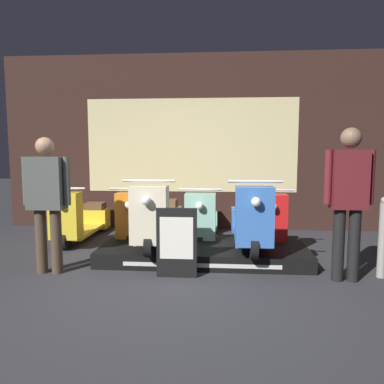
{
  "coord_description": "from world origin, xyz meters",
  "views": [
    {
      "loc": [
        0.57,
        -3.55,
        1.46
      ],
      "look_at": [
        0.13,
        1.88,
        0.85
      ],
      "focal_mm": 35.0,
      "sensor_mm": 36.0,
      "label": 1
    }
  ],
  "objects_px": {
    "scooter_backrow_0": "(80,219)",
    "price_sign_board": "(177,243)",
    "scooter_display_right": "(250,220)",
    "scooter_backrow_3": "(266,222)",
    "person_left_browsing": "(47,195)",
    "scooter_backrow_1": "(141,220)",
    "scooter_display_left": "(158,219)",
    "street_bollard": "(383,238)",
    "person_right_browsing": "(349,194)",
    "scooter_backrow_2": "(202,221)"
  },
  "relations": [
    {
      "from": "scooter_backrow_0",
      "to": "price_sign_board",
      "type": "bearing_deg",
      "value": -43.09
    },
    {
      "from": "scooter_display_right",
      "to": "price_sign_board",
      "type": "relative_size",
      "value": 2.12
    },
    {
      "from": "scooter_backrow_3",
      "to": "person_left_browsing",
      "type": "relative_size",
      "value": 1.07
    },
    {
      "from": "scooter_backrow_0",
      "to": "scooter_backrow_1",
      "type": "height_order",
      "value": "same"
    },
    {
      "from": "scooter_display_left",
      "to": "street_bollard",
      "type": "distance_m",
      "value": 2.75
    },
    {
      "from": "scooter_backrow_3",
      "to": "scooter_display_left",
      "type": "bearing_deg",
      "value": -148.29
    },
    {
      "from": "scooter_display_left",
      "to": "scooter_backrow_0",
      "type": "distance_m",
      "value": 1.74
    },
    {
      "from": "scooter_display_left",
      "to": "street_bollard",
      "type": "xyz_separation_m",
      "value": [
        2.7,
        -0.52,
        -0.08
      ]
    },
    {
      "from": "person_right_browsing",
      "to": "scooter_backrow_1",
      "type": "bearing_deg",
      "value": 148.84
    },
    {
      "from": "scooter_backrow_0",
      "to": "scooter_backrow_3",
      "type": "bearing_deg",
      "value": 0.0
    },
    {
      "from": "scooter_backrow_1",
      "to": "person_left_browsing",
      "type": "distance_m",
      "value": 1.89
    },
    {
      "from": "scooter_display_left",
      "to": "person_left_browsing",
      "type": "bearing_deg",
      "value": -150.72
    },
    {
      "from": "scooter_display_left",
      "to": "scooter_backrow_1",
      "type": "relative_size",
      "value": 1.0
    },
    {
      "from": "person_left_browsing",
      "to": "person_right_browsing",
      "type": "height_order",
      "value": "person_right_browsing"
    },
    {
      "from": "scooter_display_left",
      "to": "scooter_backrow_3",
      "type": "relative_size",
      "value": 1.0
    },
    {
      "from": "scooter_backrow_0",
      "to": "person_left_browsing",
      "type": "distance_m",
      "value": 1.75
    },
    {
      "from": "scooter_display_left",
      "to": "scooter_backrow_3",
      "type": "distance_m",
      "value": 1.82
    },
    {
      "from": "scooter_display_right",
      "to": "person_left_browsing",
      "type": "relative_size",
      "value": 1.07
    },
    {
      "from": "scooter_backrow_3",
      "to": "person_right_browsing",
      "type": "relative_size",
      "value": 1.01
    },
    {
      "from": "scooter_display_left",
      "to": "scooter_backrow_3",
      "type": "height_order",
      "value": "scooter_display_left"
    },
    {
      "from": "scooter_backrow_2",
      "to": "scooter_backrow_0",
      "type": "bearing_deg",
      "value": 180.0
    },
    {
      "from": "scooter_backrow_1",
      "to": "person_left_browsing",
      "type": "bearing_deg",
      "value": -114.86
    },
    {
      "from": "scooter_backrow_1",
      "to": "street_bollard",
      "type": "bearing_deg",
      "value": -25.2
    },
    {
      "from": "scooter_backrow_2",
      "to": "person_left_browsing",
      "type": "bearing_deg",
      "value": -137.07
    },
    {
      "from": "scooter_backrow_0",
      "to": "person_right_browsing",
      "type": "distance_m",
      "value": 4.07
    },
    {
      "from": "person_left_browsing",
      "to": "person_right_browsing",
      "type": "xyz_separation_m",
      "value": [
        3.44,
        0.0,
        0.04
      ]
    },
    {
      "from": "scooter_display_right",
      "to": "scooter_backrow_0",
      "type": "relative_size",
      "value": 1.0
    },
    {
      "from": "scooter_backrow_1",
      "to": "scooter_backrow_2",
      "type": "height_order",
      "value": "same"
    },
    {
      "from": "scooter_backrow_2",
      "to": "scooter_backrow_1",
      "type": "bearing_deg",
      "value": 180.0
    },
    {
      "from": "person_left_browsing",
      "to": "scooter_backrow_3",
      "type": "bearing_deg",
      "value": 30.66
    },
    {
      "from": "scooter_display_left",
      "to": "person_right_browsing",
      "type": "relative_size",
      "value": 1.01
    },
    {
      "from": "scooter_backrow_1",
      "to": "person_left_browsing",
      "type": "xyz_separation_m",
      "value": [
        -0.75,
        -1.63,
        0.59
      ]
    },
    {
      "from": "scooter_display_left",
      "to": "price_sign_board",
      "type": "bearing_deg",
      "value": -64.45
    },
    {
      "from": "scooter_backrow_0",
      "to": "price_sign_board",
      "type": "relative_size",
      "value": 2.12
    },
    {
      "from": "scooter_display_right",
      "to": "street_bollard",
      "type": "height_order",
      "value": "scooter_display_right"
    },
    {
      "from": "scooter_backrow_1",
      "to": "scooter_display_left",
      "type": "bearing_deg",
      "value": -64.96
    },
    {
      "from": "scooter_display_left",
      "to": "scooter_backrow_0",
      "type": "bearing_deg",
      "value": 146.48
    },
    {
      "from": "scooter_backrow_2",
      "to": "scooter_backrow_3",
      "type": "height_order",
      "value": "same"
    },
    {
      "from": "scooter_backrow_0",
      "to": "person_right_browsing",
      "type": "height_order",
      "value": "person_right_browsing"
    },
    {
      "from": "street_bollard",
      "to": "scooter_backrow_1",
      "type": "bearing_deg",
      "value": 154.8
    },
    {
      "from": "scooter_backrow_1",
      "to": "person_right_browsing",
      "type": "height_order",
      "value": "person_right_browsing"
    },
    {
      "from": "scooter_display_right",
      "to": "scooter_backrow_2",
      "type": "xyz_separation_m",
      "value": [
        -0.68,
        0.95,
        -0.2
      ]
    },
    {
      "from": "scooter_backrow_2",
      "to": "scooter_backrow_3",
      "type": "relative_size",
      "value": 1.0
    },
    {
      "from": "scooter_backrow_2",
      "to": "scooter_backrow_3",
      "type": "xyz_separation_m",
      "value": [
        0.99,
        0.0,
        0.0
      ]
    },
    {
      "from": "scooter_backrow_0",
      "to": "person_left_browsing",
      "type": "height_order",
      "value": "person_left_browsing"
    },
    {
      "from": "price_sign_board",
      "to": "scooter_backrow_3",
      "type": "bearing_deg",
      "value": 54.14
    },
    {
      "from": "scooter_display_right",
      "to": "price_sign_board",
      "type": "xyz_separation_m",
      "value": [
        -0.89,
        -0.71,
        -0.14
      ]
    },
    {
      "from": "scooter_backrow_0",
      "to": "scooter_backrow_2",
      "type": "distance_m",
      "value": 1.99
    },
    {
      "from": "scooter_display_right",
      "to": "scooter_backrow_0",
      "type": "distance_m",
      "value": 2.84
    },
    {
      "from": "scooter_backrow_2",
      "to": "person_right_browsing",
      "type": "height_order",
      "value": "person_right_browsing"
    }
  ]
}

